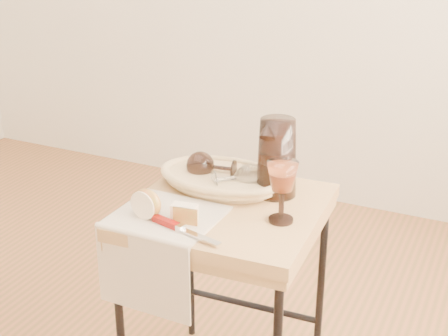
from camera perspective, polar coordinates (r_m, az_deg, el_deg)
The scene contains 10 objects.
side_table at distance 1.97m, azimuth 0.26°, elevation -12.06°, with size 0.52×0.52×0.67m, color brown, non-canonical shape.
tea_towel at distance 1.74m, azimuth -5.14°, elevation -4.29°, with size 0.28×0.25×0.01m, color beige.
bread_basket at distance 1.90m, azimuth -0.23°, elevation -1.09°, with size 0.34×0.24×0.05m, color #A67E55, non-canonical shape.
goblet_lying_a at distance 1.91m, azimuth -0.85°, elevation 0.08°, with size 0.14×0.09×0.09m, color #301F19, non-canonical shape.
goblet_lying_b at distance 1.85m, azimuth 0.91°, elevation -0.89°, with size 0.12×0.07×0.07m, color white, non-canonical shape.
pitcher at distance 1.83m, azimuth 4.73°, elevation 0.95°, with size 0.16×0.24×0.27m, color black, non-canonical shape.
wine_goblet at distance 1.68m, azimuth 5.19°, elevation -2.13°, with size 0.08×0.08×0.17m, color white, non-canonical shape.
apple_half at distance 1.72m, azimuth -6.81°, elevation -3.09°, with size 0.09×0.04×0.08m, color #BD3F25.
apple_wedge at distance 1.69m, azimuth -3.56°, elevation -4.01°, with size 0.07×0.04×0.05m, color #FFE2BA.
table_knife at distance 1.64m, azimuth -3.70°, elevation -5.43°, with size 0.22×0.02×0.02m, color silver, non-canonical shape.
Camera 1 is at (1.26, -1.19, 1.45)m, focal length 51.25 mm.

